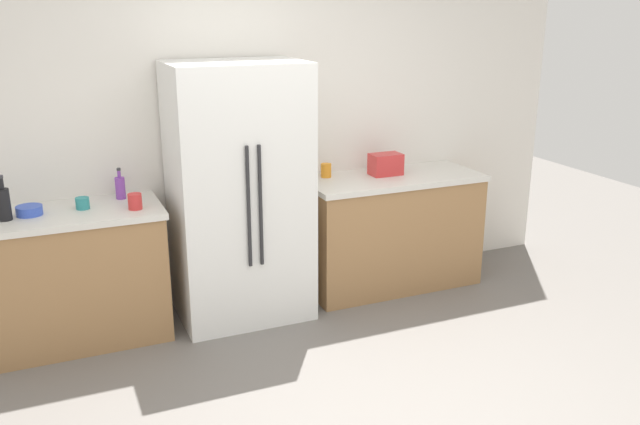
% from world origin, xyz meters
% --- Properties ---
extents(kitchen_back_panel, '(5.26, 0.10, 2.66)m').
position_xyz_m(kitchen_back_panel, '(0.00, 2.05, 1.33)').
color(kitchen_back_panel, silver).
rests_on(kitchen_back_panel, ground_plane).
extents(counter_left, '(1.22, 0.61, 0.88)m').
position_xyz_m(counter_left, '(-1.33, 1.69, 0.44)').
color(counter_left, '#9E7247').
rests_on(counter_left, ground_plane).
extents(counter_right, '(1.37, 0.61, 0.88)m').
position_xyz_m(counter_right, '(1.03, 1.69, 0.44)').
color(counter_right, '#9E7247').
rests_on(counter_right, ground_plane).
extents(refrigerator, '(0.90, 0.68, 1.78)m').
position_xyz_m(refrigerator, '(-0.19, 1.65, 0.89)').
color(refrigerator, white).
rests_on(refrigerator, ground_plane).
extents(toaster, '(0.24, 0.15, 0.16)m').
position_xyz_m(toaster, '(1.00, 1.75, 0.97)').
color(toaster, red).
rests_on(toaster, counter_right).
extents(bottle_a, '(0.08, 0.08, 0.28)m').
position_xyz_m(bottle_a, '(-1.65, 1.65, 0.99)').
color(bottle_a, black).
rests_on(bottle_a, counter_left).
extents(bottle_b, '(0.06, 0.06, 0.21)m').
position_xyz_m(bottle_b, '(-0.95, 1.86, 0.96)').
color(bottle_b, purple).
rests_on(bottle_b, counter_left).
extents(cup_a, '(0.09, 0.09, 0.07)m').
position_xyz_m(cup_a, '(-1.20, 1.71, 0.92)').
color(cup_a, teal).
rests_on(cup_a, counter_left).
extents(cup_b, '(0.08, 0.08, 0.10)m').
position_xyz_m(cup_b, '(0.55, 1.86, 0.94)').
color(cup_b, orange).
rests_on(cup_b, counter_right).
extents(cup_c, '(0.09, 0.09, 0.10)m').
position_xyz_m(cup_c, '(-0.90, 1.58, 0.93)').
color(cup_c, red).
rests_on(cup_c, counter_left).
extents(bowl_a, '(0.16, 0.16, 0.06)m').
position_xyz_m(bowl_a, '(-1.52, 1.70, 0.91)').
color(bowl_a, blue).
rests_on(bowl_a, counter_left).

